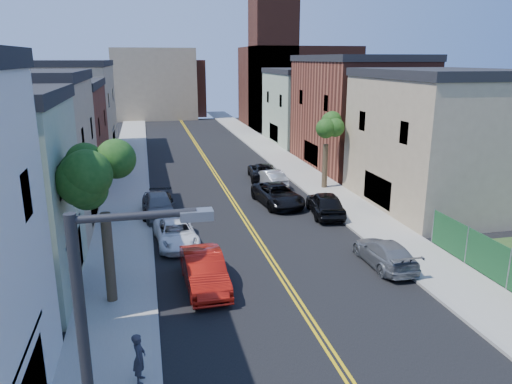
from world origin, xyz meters
TOP-DOWN VIEW (x-y plane):
  - sidewalk_left at (-7.90, 40.00)m, footprint 3.20×100.00m
  - sidewalk_right at (7.90, 40.00)m, footprint 3.20×100.00m
  - curb_left at (-6.15, 40.00)m, footprint 0.30×100.00m
  - curb_right at (6.15, 40.00)m, footprint 0.30×100.00m
  - bldg_left_tan_near at (-14.00, 25.00)m, footprint 9.00×10.00m
  - bldg_left_brick at (-14.00, 36.00)m, footprint 9.00×12.00m
  - bldg_left_tan_far at (-14.00, 50.00)m, footprint 9.00×16.00m
  - bldg_right_tan at (14.00, 24.00)m, footprint 9.00×12.00m
  - bldg_right_brick at (14.00, 38.00)m, footprint 9.00×14.00m
  - bldg_right_palegrn at (14.00, 52.00)m, footprint 9.00×12.00m
  - church at (16.33, 67.07)m, footprint 16.20×14.20m
  - backdrop_left at (-4.00, 82.00)m, footprint 14.00×8.00m
  - backdrop_center at (0.00, 86.00)m, footprint 10.00×8.00m
  - tree_left_mid at (-7.88, 14.01)m, footprint 5.20×5.20m
  - tree_right_far at (7.92, 30.01)m, footprint 4.40×4.40m
  - red_sedan at (-3.80, 14.62)m, footprint 1.94×5.09m
  - white_pickup at (-4.71, 20.32)m, footprint 2.53×4.93m
  - grey_car_left at (-5.50, 25.50)m, footprint 2.36×5.08m
  - black_car_left at (-5.50, 26.25)m, footprint 2.34×4.73m
  - grey_car_right at (5.50, 14.98)m, footprint 1.90×4.67m
  - black_car_right at (5.50, 23.47)m, footprint 2.60×5.11m
  - silver_car_right at (3.80, 31.74)m, footprint 2.09×4.53m
  - dark_car_right_far at (3.80, 34.44)m, footprint 2.90×5.27m
  - black_suv_lane at (3.00, 26.52)m, footprint 3.11×5.74m
  - pedestrian_left at (-6.70, 8.08)m, footprint 0.49×0.67m

SIDE VIEW (x-z plane):
  - sidewalk_left at x=-7.90m, z-range 0.00..0.15m
  - sidewalk_right at x=7.90m, z-range 0.00..0.15m
  - curb_left at x=-6.15m, z-range 0.00..0.15m
  - curb_right at x=6.15m, z-range 0.00..0.15m
  - black_car_left at x=-5.50m, z-range 0.00..1.32m
  - white_pickup at x=-4.71m, z-range 0.00..1.33m
  - grey_car_right at x=5.50m, z-range 0.00..1.36m
  - dark_car_right_far at x=3.80m, z-range 0.00..1.40m
  - silver_car_right at x=3.80m, z-range 0.00..1.44m
  - black_suv_lane at x=3.00m, z-range 0.00..1.53m
  - red_sedan at x=-3.80m, z-range 0.00..1.66m
  - black_car_right at x=5.50m, z-range 0.00..1.67m
  - grey_car_left at x=-5.50m, z-range 0.00..1.68m
  - pedestrian_left at x=-6.70m, z-range 0.15..1.85m
  - bldg_left_brick at x=-14.00m, z-range 0.00..8.00m
  - bldg_right_palegrn at x=14.00m, z-range 0.00..8.50m
  - bldg_left_tan_near at x=-14.00m, z-range 0.00..9.00m
  - bldg_right_tan at x=14.00m, z-range 0.00..9.00m
  - bldg_left_tan_far at x=-14.00m, z-range 0.00..9.50m
  - bldg_right_brick at x=14.00m, z-range 0.00..10.00m
  - backdrop_center at x=0.00m, z-range 0.00..10.00m
  - tree_right_far at x=7.92m, z-range 1.74..9.77m
  - backdrop_left at x=-4.00m, z-range 0.00..12.00m
  - tree_left_mid at x=-7.88m, z-range 1.94..11.23m
  - church at x=16.33m, z-range -4.06..18.54m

